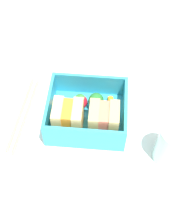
{
  "coord_description": "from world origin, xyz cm",
  "views": [
    {
      "loc": [
        -3.04,
        34.81,
        51.72
      ],
      "look_at": [
        0.0,
        0.0,
        2.7
      ],
      "focal_mm": 50.0,
      "sensor_mm": 36.0,
      "label": 1
    }
  ],
  "objects": [
    {
      "name": "sandwich_center_left",
      "position": [
        3.31,
        2.56,
        4.22
      ],
      "size": [
        5.4,
        5.12,
        6.04
      ],
      "color": "#DBBF7B",
      "rests_on": "bento_tray"
    },
    {
      "name": "sandwich_left",
      "position": [
        -3.31,
        2.56,
        4.22
      ],
      "size": [
        5.4,
        5.12,
        6.04
      ],
      "color": "tan",
      "rests_on": "bento_tray"
    },
    {
      "name": "drinking_glass",
      "position": [
        -15.33,
        6.83,
        4.28
      ],
      "size": [
        5.32,
        5.32,
        8.56
      ],
      "primitive_type": "cylinder",
      "color": "silver",
      "rests_on": "ground_plane"
    },
    {
      "name": "ground_plane",
      "position": [
        0.0,
        0.0,
        -1.0
      ],
      "size": [
        120.0,
        120.0,
        2.0
      ],
      "primitive_type": "cube",
      "color": "silver"
    },
    {
      "name": "bento_tray",
      "position": [
        0.0,
        0.0,
        0.6
      ],
      "size": [
        15.04,
        13.18,
        1.2
      ],
      "primitive_type": "cube",
      "color": "#2FA1C4",
      "rests_on": "ground_plane"
    },
    {
      "name": "carrot_stick_left",
      "position": [
        5.24,
        -2.43,
        1.82
      ],
      "size": [
        5.04,
        1.55,
        1.23
      ],
      "primitive_type": "cylinder",
      "rotation": [
        1.57,
        0.0,
        1.63
      ],
      "color": "orange",
      "rests_on": "bento_tray"
    },
    {
      "name": "chopstick_pair",
      "position": [
        12.96,
        -0.46,
        0.35
      ],
      "size": [
        3.44,
        18.33,
        0.7
      ],
      "color": "tan",
      "rests_on": "ground_plane"
    },
    {
      "name": "carrot_stick_far_left",
      "position": [
        -4.66,
        -2.49,
        1.82
      ],
      "size": [
        1.83,
        4.38,
        1.24
      ],
      "primitive_type": "cylinder",
      "rotation": [
        1.57,
        0.0,
        0.14
      ],
      "color": "orange",
      "rests_on": "bento_tray"
    },
    {
      "name": "bento_rim",
      "position": [
        0.0,
        0.0,
        3.69
      ],
      "size": [
        15.04,
        13.18,
        4.97
      ],
      "color": "#2FA1C4",
      "rests_on": "bento_tray"
    },
    {
      "name": "strawberry_far_left",
      "position": [
        1.57,
        -2.41,
        2.79
      ],
      "size": [
        2.94,
        2.94,
        3.54
      ],
      "color": "red",
      "rests_on": "bento_tray"
    },
    {
      "name": "broccoli_floret",
      "position": [
        -1.57,
        -2.23,
        3.5
      ],
      "size": [
        3.01,
        3.01,
        3.96
      ],
      "color": "#8EBB6C",
      "rests_on": "bento_tray"
    }
  ]
}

